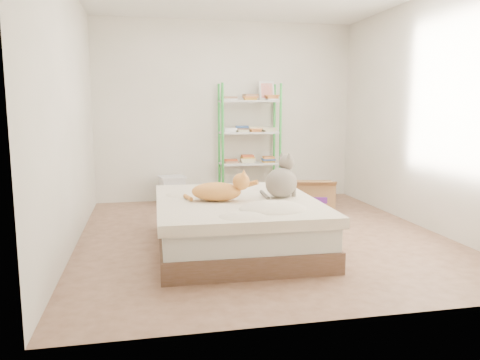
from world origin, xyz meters
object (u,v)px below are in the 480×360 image
object	(u,v)px
cardboard_box	(313,196)
white_bin	(172,190)
grey_cat	(281,176)
bed	(236,223)
shelf_unit	(250,144)
orange_cat	(216,189)

from	to	relation	value
cardboard_box	white_bin	xyz separation A→B (m)	(-1.80, 0.83, 0.01)
grey_cat	cardboard_box	world-z (taller)	grey_cat
bed	shelf_unit	distance (m)	2.45
shelf_unit	white_bin	size ratio (longest dim) A/B	4.35
shelf_unit	bed	bearing A→B (deg)	-105.96
shelf_unit	orange_cat	bearing A→B (deg)	-110.06
grey_cat	shelf_unit	world-z (taller)	shelf_unit
bed	orange_cat	world-z (taller)	orange_cat
bed	white_bin	world-z (taller)	bed
grey_cat	shelf_unit	size ratio (longest dim) A/B	0.24
grey_cat	cardboard_box	xyz separation A→B (m)	(0.87, 1.44, -0.50)
grey_cat	shelf_unit	bearing A→B (deg)	-35.43
cardboard_box	white_bin	size ratio (longest dim) A/B	1.57
shelf_unit	white_bin	bearing A→B (deg)	-178.44
orange_cat	white_bin	size ratio (longest dim) A/B	1.39
bed	white_bin	bearing A→B (deg)	103.39
grey_cat	white_bin	xyz separation A→B (m)	(-0.93, 2.27, -0.49)
white_bin	shelf_unit	bearing A→B (deg)	1.56
shelf_unit	cardboard_box	world-z (taller)	shelf_unit
grey_cat	white_bin	bearing A→B (deg)	-8.05
orange_cat	shelf_unit	xyz separation A→B (m)	(0.86, 2.34, 0.24)
grey_cat	bed	bearing A→B (deg)	57.62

